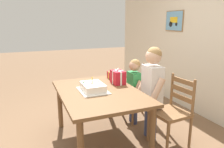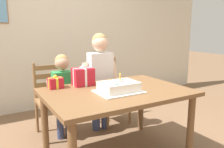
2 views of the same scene
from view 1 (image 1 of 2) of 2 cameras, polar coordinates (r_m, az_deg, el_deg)
The scene contains 10 objects.
ground_plane at distance 3.09m, azimuth -3.28°, elevation -17.47°, with size 20.00×20.00×0.00m, color brown.
back_wall at distance 3.77m, azimuth 25.95°, elevation 7.85°, with size 6.40×0.11×2.60m.
dining_table at distance 2.81m, azimuth -3.46°, elevation -6.24°, with size 1.43×1.00×0.73m.
birthday_cake at distance 2.76m, azimuth -5.12°, elevation -3.60°, with size 0.44×0.34×0.19m.
gift_box_red_large at distance 3.36m, azimuth 0.04°, elevation -0.27°, with size 0.15×0.13×0.14m.
gift_box_beside_cake at distance 3.07m, azimuth 1.58°, elevation -0.85°, with size 0.22×0.17×0.23m.
chair_left at distance 3.56m, azimuth 7.69°, elevation -4.88°, with size 0.43×0.43×0.92m.
chair_right at distance 2.93m, azimuth 15.80°, elevation -9.50°, with size 0.46×0.46×0.92m.
child_older at distance 2.91m, azimuth 10.61°, elevation -2.76°, with size 0.48×0.28×1.29m.
child_younger at distance 3.37m, azimuth 5.86°, elevation -2.94°, with size 0.38×0.22×1.05m.
Camera 1 is at (2.50, -0.85, 1.60)m, focal length 34.30 mm.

